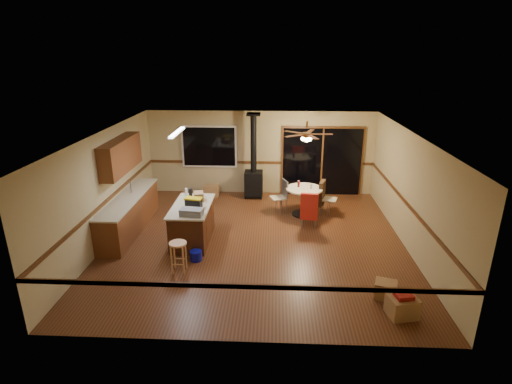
# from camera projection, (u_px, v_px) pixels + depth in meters

# --- Properties ---
(floor) EXTENTS (7.00, 7.00, 0.00)m
(floor) POSITION_uv_depth(u_px,v_px,m) (255.00, 241.00, 9.56)
(floor) COLOR #522B16
(floor) RESTS_ON ground
(ceiling) EXTENTS (7.00, 7.00, 0.00)m
(ceiling) POSITION_uv_depth(u_px,v_px,m) (255.00, 134.00, 8.69)
(ceiling) COLOR silver
(ceiling) RESTS_ON ground
(wall_back) EXTENTS (7.00, 0.00, 7.00)m
(wall_back) POSITION_uv_depth(u_px,v_px,m) (261.00, 153.00, 12.42)
(wall_back) COLOR tan
(wall_back) RESTS_ON ground
(wall_front) EXTENTS (7.00, 0.00, 7.00)m
(wall_front) POSITION_uv_depth(u_px,v_px,m) (244.00, 269.00, 5.83)
(wall_front) COLOR tan
(wall_front) RESTS_ON ground
(wall_left) EXTENTS (0.00, 7.00, 7.00)m
(wall_left) POSITION_uv_depth(u_px,v_px,m) (105.00, 188.00, 9.28)
(wall_left) COLOR tan
(wall_left) RESTS_ON ground
(wall_right) EXTENTS (0.00, 7.00, 7.00)m
(wall_right) POSITION_uv_depth(u_px,v_px,m) (411.00, 193.00, 8.97)
(wall_right) COLOR tan
(wall_right) RESTS_ON ground
(chair_rail) EXTENTS (7.00, 7.00, 0.08)m
(chair_rail) POSITION_uv_depth(u_px,v_px,m) (255.00, 202.00, 9.23)
(chair_rail) COLOR #512D14
(chair_rail) RESTS_ON ground
(window) EXTENTS (1.72, 0.10, 1.32)m
(window) POSITION_uv_depth(u_px,v_px,m) (209.00, 147.00, 12.38)
(window) COLOR black
(window) RESTS_ON ground
(sliding_door) EXTENTS (2.52, 0.10, 2.10)m
(sliding_door) POSITION_uv_depth(u_px,v_px,m) (322.00, 162.00, 12.37)
(sliding_door) COLOR black
(sliding_door) RESTS_ON ground
(lower_cabinets) EXTENTS (0.60, 3.00, 0.86)m
(lower_cabinets) POSITION_uv_depth(u_px,v_px,m) (129.00, 214.00, 10.03)
(lower_cabinets) COLOR brown
(lower_cabinets) RESTS_ON ground
(countertop) EXTENTS (0.64, 3.04, 0.04)m
(countertop) POSITION_uv_depth(u_px,v_px,m) (127.00, 198.00, 9.88)
(countertop) COLOR #C0B595
(countertop) RESTS_ON lower_cabinets
(upper_cabinets) EXTENTS (0.35, 2.00, 0.80)m
(upper_cabinets) POSITION_uv_depth(u_px,v_px,m) (121.00, 155.00, 9.73)
(upper_cabinets) COLOR brown
(upper_cabinets) RESTS_ON ground
(kitchen_island) EXTENTS (0.88, 1.68, 0.90)m
(kitchen_island) POSITION_uv_depth(u_px,v_px,m) (192.00, 223.00, 9.48)
(kitchen_island) COLOR #432010
(kitchen_island) RESTS_ON ground
(wood_stove) EXTENTS (0.55, 0.50, 2.52)m
(wood_stove) POSITION_uv_depth(u_px,v_px,m) (254.00, 175.00, 12.20)
(wood_stove) COLOR black
(wood_stove) RESTS_ON ground
(ceiling_fan) EXTENTS (0.24, 0.24, 0.55)m
(ceiling_fan) POSITION_uv_depth(u_px,v_px,m) (306.00, 136.00, 10.38)
(ceiling_fan) COLOR brown
(ceiling_fan) RESTS_ON ceiling
(fluorescent_strip) EXTENTS (0.10, 1.20, 0.04)m
(fluorescent_strip) POSITION_uv_depth(u_px,v_px,m) (177.00, 132.00, 9.06)
(fluorescent_strip) COLOR white
(fluorescent_strip) RESTS_ON ceiling
(toolbox_grey) EXTENTS (0.52, 0.33, 0.15)m
(toolbox_grey) POSITION_uv_depth(u_px,v_px,m) (192.00, 212.00, 8.74)
(toolbox_grey) COLOR slate
(toolbox_grey) RESTS_ON kitchen_island
(toolbox_black) EXTENTS (0.39, 0.25, 0.20)m
(toolbox_black) POSITION_uv_depth(u_px,v_px,m) (194.00, 203.00, 9.18)
(toolbox_black) COLOR black
(toolbox_black) RESTS_ON kitchen_island
(toolbox_yellow_lid) EXTENTS (0.42, 0.27, 0.03)m
(toolbox_yellow_lid) POSITION_uv_depth(u_px,v_px,m) (193.00, 198.00, 9.14)
(toolbox_yellow_lid) COLOR gold
(toolbox_yellow_lid) RESTS_ON toolbox_black
(box_on_island) EXTENTS (0.30, 0.36, 0.21)m
(box_on_island) POSITION_uv_depth(u_px,v_px,m) (199.00, 196.00, 9.60)
(box_on_island) COLOR #966D42
(box_on_island) RESTS_ON kitchen_island
(bottle_dark) EXTENTS (0.08, 0.08, 0.29)m
(bottle_dark) POSITION_uv_depth(u_px,v_px,m) (191.00, 194.00, 9.62)
(bottle_dark) COLOR black
(bottle_dark) RESTS_ON kitchen_island
(bottle_pink) EXTENTS (0.08, 0.08, 0.19)m
(bottle_pink) POSITION_uv_depth(u_px,v_px,m) (195.00, 198.00, 9.53)
(bottle_pink) COLOR #D84C8C
(bottle_pink) RESTS_ON kitchen_island
(bottle_white) EXTENTS (0.08, 0.08, 0.19)m
(bottle_white) POSITION_uv_depth(u_px,v_px,m) (186.00, 192.00, 9.91)
(bottle_white) COLOR white
(bottle_white) RESTS_ON kitchen_island
(bar_stool) EXTENTS (0.47, 0.47, 0.65)m
(bar_stool) POSITION_uv_depth(u_px,v_px,m) (179.00, 257.00, 8.17)
(bar_stool) COLOR tan
(bar_stool) RESTS_ON floor
(blue_bucket) EXTENTS (0.30, 0.30, 0.22)m
(blue_bucket) POSITION_uv_depth(u_px,v_px,m) (196.00, 256.00, 8.67)
(blue_bucket) COLOR #0B10A1
(blue_bucket) RESTS_ON floor
(dining_table) EXTENTS (1.01, 1.01, 0.78)m
(dining_table) POSITION_uv_depth(u_px,v_px,m) (304.00, 197.00, 10.94)
(dining_table) COLOR black
(dining_table) RESTS_ON ground
(glass_red) EXTENTS (0.08, 0.08, 0.17)m
(glass_red) POSITION_uv_depth(u_px,v_px,m) (299.00, 184.00, 10.93)
(glass_red) COLOR #590C14
(glass_red) RESTS_ON dining_table
(glass_cream) EXTENTS (0.07, 0.07, 0.13)m
(glass_cream) POSITION_uv_depth(u_px,v_px,m) (311.00, 187.00, 10.78)
(glass_cream) COLOR beige
(glass_cream) RESTS_ON dining_table
(chair_left) EXTENTS (0.52, 0.51, 0.51)m
(chair_left) POSITION_uv_depth(u_px,v_px,m) (282.00, 193.00, 11.07)
(chair_left) COLOR tan
(chair_left) RESTS_ON ground
(chair_near) EXTENTS (0.49, 0.52, 0.70)m
(chair_near) POSITION_uv_depth(u_px,v_px,m) (309.00, 206.00, 10.09)
(chair_near) COLOR tan
(chair_near) RESTS_ON ground
(chair_right) EXTENTS (0.57, 0.54, 0.70)m
(chair_right) POSITION_uv_depth(u_px,v_px,m) (323.00, 193.00, 10.99)
(chair_right) COLOR tan
(chair_right) RESTS_ON ground
(box_under_window) EXTENTS (0.45, 0.36, 0.36)m
(box_under_window) POSITION_uv_depth(u_px,v_px,m) (211.00, 190.00, 12.49)
(box_under_window) COLOR #966D42
(box_under_window) RESTS_ON floor
(box_corner_a) EXTENTS (0.55, 0.49, 0.36)m
(box_corner_a) POSITION_uv_depth(u_px,v_px,m) (402.00, 306.00, 6.84)
(box_corner_a) COLOR #966D42
(box_corner_a) RESTS_ON floor
(box_corner_b) EXTENTS (0.47, 0.44, 0.31)m
(box_corner_b) POSITION_uv_depth(u_px,v_px,m) (385.00, 290.00, 7.36)
(box_corner_b) COLOR #966D42
(box_corner_b) RESTS_ON floor
(box_small_red) EXTENTS (0.33, 0.29, 0.08)m
(box_small_red) POSITION_uv_depth(u_px,v_px,m) (404.00, 296.00, 6.76)
(box_small_red) COLOR maroon
(box_small_red) RESTS_ON box_corner_a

